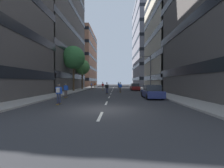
{
  "coord_description": "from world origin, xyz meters",
  "views": [
    {
      "loc": [
        0.88,
        -10.12,
        1.88
      ],
      "look_at": [
        0.0,
        20.07,
        1.41
      ],
      "focal_mm": 24.04,
      "sensor_mm": 36.0,
      "label": 1
    }
  ],
  "objects_px": {
    "skater_0": "(66,89)",
    "skater_5": "(120,87)",
    "streetlamp_right": "(149,69)",
    "parked_car_near": "(152,92)",
    "parked_car_mid": "(135,87)",
    "skater_2": "(103,86)",
    "skater_1": "(119,85)",
    "street_tree_near": "(82,67)",
    "skater_4": "(92,85)",
    "skater_3": "(107,87)",
    "street_tree_mid": "(74,58)",
    "skater_6": "(59,92)",
    "skater_7": "(95,85)"
  },
  "relations": [
    {
      "from": "streetlamp_right",
      "to": "parked_car_near",
      "type": "bearing_deg",
      "value": -100.11
    },
    {
      "from": "skater_2",
      "to": "skater_6",
      "type": "bearing_deg",
      "value": -94.63
    },
    {
      "from": "skater_4",
      "to": "street_tree_near",
      "type": "bearing_deg",
      "value": -175.85
    },
    {
      "from": "skater_2",
      "to": "parked_car_near",
      "type": "bearing_deg",
      "value": -66.4
    },
    {
      "from": "street_tree_near",
      "to": "streetlamp_right",
      "type": "height_order",
      "value": "street_tree_near"
    },
    {
      "from": "street_tree_near",
      "to": "skater_4",
      "type": "bearing_deg",
      "value": 4.15
    },
    {
      "from": "parked_car_mid",
      "to": "skater_0",
      "type": "bearing_deg",
      "value": -123.08
    },
    {
      "from": "streetlamp_right",
      "to": "skater_4",
      "type": "relative_size",
      "value": 3.65
    },
    {
      "from": "street_tree_mid",
      "to": "streetlamp_right",
      "type": "relative_size",
      "value": 1.33
    },
    {
      "from": "skater_5",
      "to": "skater_6",
      "type": "xyz_separation_m",
      "value": [
        -5.43,
        -13.85,
        0.03
      ]
    },
    {
      "from": "skater_2",
      "to": "skater_1",
      "type": "bearing_deg",
      "value": 68.09
    },
    {
      "from": "skater_2",
      "to": "parked_car_mid",
      "type": "bearing_deg",
      "value": -4.42
    },
    {
      "from": "skater_4",
      "to": "skater_3",
      "type": "bearing_deg",
      "value": -70.81
    },
    {
      "from": "skater_0",
      "to": "streetlamp_right",
      "type": "bearing_deg",
      "value": 41.19
    },
    {
      "from": "streetlamp_right",
      "to": "skater_2",
      "type": "distance_m",
      "value": 10.98
    },
    {
      "from": "skater_5",
      "to": "skater_1",
      "type": "bearing_deg",
      "value": 90.15
    },
    {
      "from": "parked_car_mid",
      "to": "skater_4",
      "type": "bearing_deg",
      "value": 159.46
    },
    {
      "from": "parked_car_mid",
      "to": "skater_2",
      "type": "bearing_deg",
      "value": 175.58
    },
    {
      "from": "skater_7",
      "to": "street_tree_near",
      "type": "bearing_deg",
      "value": -117.98
    },
    {
      "from": "skater_0",
      "to": "skater_1",
      "type": "distance_m",
      "value": 25.87
    },
    {
      "from": "street_tree_mid",
      "to": "skater_4",
      "type": "height_order",
      "value": "street_tree_mid"
    },
    {
      "from": "parked_car_mid",
      "to": "skater_1",
      "type": "distance_m",
      "value": 10.28
    },
    {
      "from": "streetlamp_right",
      "to": "skater_7",
      "type": "relative_size",
      "value": 3.65
    },
    {
      "from": "parked_car_mid",
      "to": "skater_0",
      "type": "height_order",
      "value": "skater_0"
    },
    {
      "from": "streetlamp_right",
      "to": "skater_4",
      "type": "distance_m",
      "value": 15.19
    },
    {
      "from": "street_tree_near",
      "to": "skater_7",
      "type": "relative_size",
      "value": 4.04
    },
    {
      "from": "parked_car_mid",
      "to": "street_tree_near",
      "type": "relative_size",
      "value": 0.61
    },
    {
      "from": "skater_2",
      "to": "street_tree_near",
      "type": "bearing_deg",
      "value": 149.84
    },
    {
      "from": "parked_car_near",
      "to": "streetlamp_right",
      "type": "height_order",
      "value": "streetlamp_right"
    },
    {
      "from": "skater_0",
      "to": "skater_5",
      "type": "xyz_separation_m",
      "value": [
        6.63,
        8.58,
        0.0
      ]
    },
    {
      "from": "skater_3",
      "to": "skater_4",
      "type": "distance_m",
      "value": 14.06
    },
    {
      "from": "skater_4",
      "to": "skater_6",
      "type": "bearing_deg",
      "value": -86.82
    },
    {
      "from": "skater_4",
      "to": "skater_6",
      "type": "relative_size",
      "value": 1.0
    },
    {
      "from": "street_tree_near",
      "to": "skater_6",
      "type": "height_order",
      "value": "street_tree_near"
    },
    {
      "from": "streetlamp_right",
      "to": "skater_3",
      "type": "relative_size",
      "value": 3.65
    },
    {
      "from": "skater_3",
      "to": "parked_car_near",
      "type": "bearing_deg",
      "value": -48.16
    },
    {
      "from": "skater_7",
      "to": "skater_5",
      "type": "bearing_deg",
      "value": -66.09
    },
    {
      "from": "skater_0",
      "to": "skater_4",
      "type": "distance_m",
      "value": 19.12
    },
    {
      "from": "streetlamp_right",
      "to": "skater_6",
      "type": "bearing_deg",
      "value": -124.3
    },
    {
      "from": "street_tree_mid",
      "to": "skater_2",
      "type": "height_order",
      "value": "street_tree_mid"
    },
    {
      "from": "street_tree_near",
      "to": "street_tree_mid",
      "type": "bearing_deg",
      "value": -90.0
    },
    {
      "from": "skater_2",
      "to": "skater_3",
      "type": "bearing_deg",
      "value": -81.17
    },
    {
      "from": "skater_1",
      "to": "street_tree_mid",
      "type": "bearing_deg",
      "value": -123.75
    },
    {
      "from": "street_tree_mid",
      "to": "streetlamp_right",
      "type": "height_order",
      "value": "street_tree_mid"
    },
    {
      "from": "parked_car_mid",
      "to": "skater_1",
      "type": "relative_size",
      "value": 2.47
    },
    {
      "from": "skater_0",
      "to": "street_tree_mid",
      "type": "bearing_deg",
      "value": 101.76
    },
    {
      "from": "skater_1",
      "to": "skater_7",
      "type": "xyz_separation_m",
      "value": [
        -6.57,
        -1.51,
        0.03
      ]
    },
    {
      "from": "parked_car_mid",
      "to": "skater_3",
      "type": "distance_m",
      "value": 10.97
    },
    {
      "from": "street_tree_near",
      "to": "streetlamp_right",
      "type": "bearing_deg",
      "value": -30.87
    },
    {
      "from": "street_tree_mid",
      "to": "skater_1",
      "type": "relative_size",
      "value": 4.88
    }
  ]
}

